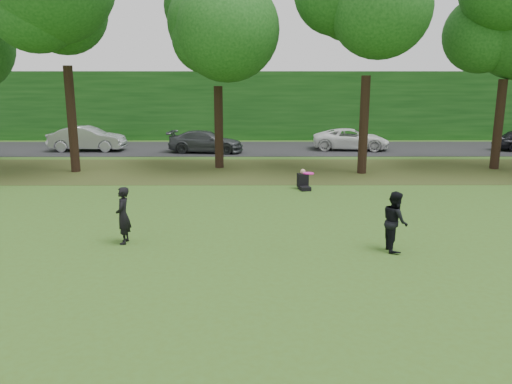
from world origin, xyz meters
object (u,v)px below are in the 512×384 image
at_px(frisbee, 309,173).
at_px(seated_person, 303,182).
at_px(player_right, 395,221).
at_px(player_left, 123,215).

distance_m(frisbee, seated_person, 7.97).
distance_m(player_right, frisbee, 2.69).
bearing_deg(frisbee, seated_person, 85.15).
height_order(frisbee, seated_person, frisbee).
relative_size(player_right, frisbee, 4.23).
height_order(player_left, seated_person, player_left).
distance_m(player_left, player_right, 7.36).
bearing_deg(player_right, seated_person, 10.61).
xyz_separation_m(frisbee, seated_person, (0.66, 7.73, -1.81)).
xyz_separation_m(player_left, player_right, (7.33, -0.62, 0.01)).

